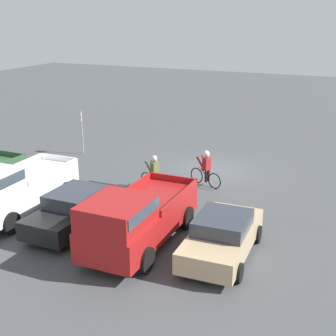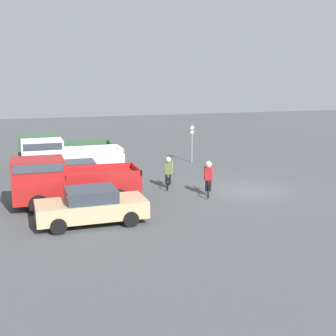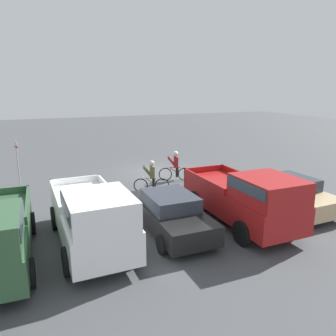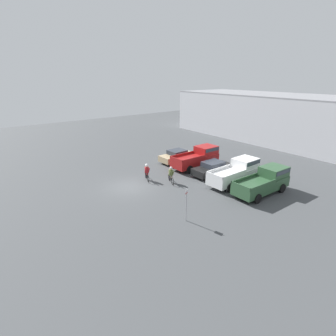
{
  "view_description": "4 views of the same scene",
  "coord_description": "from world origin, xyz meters",
  "px_view_note": "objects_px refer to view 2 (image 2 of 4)",
  "views": [
    {
      "loc": [
        -7.0,
        21.37,
        7.62
      ],
      "look_at": [
        0.76,
        3.86,
        1.2
      ],
      "focal_mm": 50.0,
      "sensor_mm": 36.0,
      "label": 1
    },
    {
      "loc": [
        -20.78,
        10.28,
        5.92
      ],
      "look_at": [
        0.76,
        3.86,
        1.2
      ],
      "focal_mm": 50.0,
      "sensor_mm": 36.0,
      "label": 2
    },
    {
      "loc": [
        6.86,
        18.32,
        5.09
      ],
      "look_at": [
        0.76,
        3.86,
        1.2
      ],
      "focal_mm": 35.0,
      "sensor_mm": 36.0,
      "label": 3
    },
    {
      "loc": [
        19.61,
        -10.57,
        9.59
      ],
      "look_at": [
        0.76,
        3.86,
        1.2
      ],
      "focal_mm": 28.0,
      "sensor_mm": 36.0,
      "label": 4
    }
  ],
  "objects_px": {
    "sedan_0": "(91,206)",
    "pickup_truck_0": "(66,181)",
    "cyclist_1": "(208,177)",
    "fire_lane_sign": "(192,140)",
    "pickup_truck_1": "(65,158)",
    "cyclist_0": "(168,172)",
    "pickup_truck_2": "(58,151)",
    "sedan_1": "(75,175)"
  },
  "relations": [
    {
      "from": "fire_lane_sign",
      "to": "cyclist_1",
      "type": "bearing_deg",
      "value": 166.05
    },
    {
      "from": "sedan_0",
      "to": "cyclist_0",
      "type": "distance_m",
      "value": 6.45
    },
    {
      "from": "cyclist_0",
      "to": "sedan_1",
      "type": "bearing_deg",
      "value": 77.81
    },
    {
      "from": "pickup_truck_0",
      "to": "pickup_truck_1",
      "type": "height_order",
      "value": "pickup_truck_1"
    },
    {
      "from": "pickup_truck_1",
      "to": "cyclist_1",
      "type": "xyz_separation_m",
      "value": [
        -5.72,
        -6.33,
        -0.26
      ]
    },
    {
      "from": "sedan_1",
      "to": "fire_lane_sign",
      "type": "xyz_separation_m",
      "value": [
        5.08,
        -8.05,
        0.76
      ]
    },
    {
      "from": "pickup_truck_0",
      "to": "pickup_truck_1",
      "type": "xyz_separation_m",
      "value": [
        5.59,
        -0.36,
        0.01
      ]
    },
    {
      "from": "sedan_0",
      "to": "sedan_1",
      "type": "distance_m",
      "value": 5.6
    },
    {
      "from": "pickup_truck_0",
      "to": "pickup_truck_2",
      "type": "xyz_separation_m",
      "value": [
        8.41,
        -0.16,
        -0.04
      ]
    },
    {
      "from": "pickup_truck_1",
      "to": "pickup_truck_2",
      "type": "distance_m",
      "value": 2.83
    },
    {
      "from": "sedan_0",
      "to": "pickup_truck_0",
      "type": "height_order",
      "value": "pickup_truck_0"
    },
    {
      "from": "cyclist_0",
      "to": "fire_lane_sign",
      "type": "height_order",
      "value": "fire_lane_sign"
    },
    {
      "from": "pickup_truck_0",
      "to": "pickup_truck_1",
      "type": "bearing_deg",
      "value": -3.67
    },
    {
      "from": "sedan_0",
      "to": "cyclist_1",
      "type": "height_order",
      "value": "cyclist_1"
    },
    {
      "from": "pickup_truck_0",
      "to": "sedan_1",
      "type": "distance_m",
      "value": 2.9
    },
    {
      "from": "pickup_truck_0",
      "to": "fire_lane_sign",
      "type": "distance_m",
      "value": 11.73
    },
    {
      "from": "sedan_1",
      "to": "pickup_truck_2",
      "type": "relative_size",
      "value": 0.81
    },
    {
      "from": "sedan_1",
      "to": "cyclist_0",
      "type": "height_order",
      "value": "cyclist_0"
    },
    {
      "from": "sedan_0",
      "to": "sedan_1",
      "type": "bearing_deg",
      "value": 1.09
    },
    {
      "from": "sedan_0",
      "to": "sedan_1",
      "type": "height_order",
      "value": "sedan_1"
    },
    {
      "from": "cyclist_1",
      "to": "fire_lane_sign",
      "type": "relative_size",
      "value": 0.7
    },
    {
      "from": "sedan_0",
      "to": "pickup_truck_1",
      "type": "distance_m",
      "value": 8.41
    },
    {
      "from": "sedan_0",
      "to": "pickup_truck_2",
      "type": "xyz_separation_m",
      "value": [
        11.21,
        0.57,
        0.38
      ]
    },
    {
      "from": "pickup_truck_1",
      "to": "cyclist_0",
      "type": "xyz_separation_m",
      "value": [
        -3.79,
        -4.89,
        -0.33
      ]
    },
    {
      "from": "cyclist_0",
      "to": "sedan_0",
      "type": "bearing_deg",
      "value": 135.5
    },
    {
      "from": "sedan_0",
      "to": "pickup_truck_1",
      "type": "xyz_separation_m",
      "value": [
        8.39,
        0.37,
        0.43
      ]
    },
    {
      "from": "cyclist_0",
      "to": "cyclist_1",
      "type": "bearing_deg",
      "value": -143.29
    },
    {
      "from": "pickup_truck_2",
      "to": "fire_lane_sign",
      "type": "xyz_separation_m",
      "value": [
        -0.53,
        -8.51,
        0.39
      ]
    },
    {
      "from": "sedan_1",
      "to": "cyclist_1",
      "type": "relative_size",
      "value": 2.64
    },
    {
      "from": "sedan_0",
      "to": "pickup_truck_2",
      "type": "distance_m",
      "value": 11.23
    },
    {
      "from": "pickup_truck_1",
      "to": "pickup_truck_0",
      "type": "bearing_deg",
      "value": 176.33
    },
    {
      "from": "cyclist_1",
      "to": "pickup_truck_2",
      "type": "bearing_deg",
      "value": 37.38
    },
    {
      "from": "sedan_1",
      "to": "cyclist_1",
      "type": "distance_m",
      "value": 6.73
    },
    {
      "from": "pickup_truck_0",
      "to": "pickup_truck_1",
      "type": "distance_m",
      "value": 5.6
    },
    {
      "from": "pickup_truck_2",
      "to": "pickup_truck_1",
      "type": "bearing_deg",
      "value": -176.05
    },
    {
      "from": "cyclist_1",
      "to": "pickup_truck_1",
      "type": "bearing_deg",
      "value": 47.91
    },
    {
      "from": "cyclist_0",
      "to": "fire_lane_sign",
      "type": "relative_size",
      "value": 0.68
    },
    {
      "from": "sedan_0",
      "to": "fire_lane_sign",
      "type": "relative_size",
      "value": 1.76
    },
    {
      "from": "cyclist_0",
      "to": "pickup_truck_0",
      "type": "bearing_deg",
      "value": 108.94
    },
    {
      "from": "pickup_truck_2",
      "to": "sedan_1",
      "type": "bearing_deg",
      "value": -175.32
    },
    {
      "from": "sedan_0",
      "to": "cyclist_1",
      "type": "relative_size",
      "value": 2.53
    },
    {
      "from": "sedan_0",
      "to": "sedan_1",
      "type": "xyz_separation_m",
      "value": [
        5.6,
        0.11,
        0.02
      ]
    }
  ]
}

